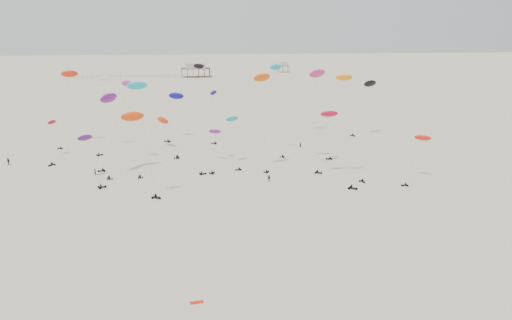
{
  "coord_description": "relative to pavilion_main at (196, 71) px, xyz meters",
  "views": [
    {
      "loc": [
        -13.76,
        -17.93,
        35.73
      ],
      "look_at": [
        0.0,
        88.0,
        7.0
      ],
      "focal_mm": 35.0,
      "sensor_mm": 36.0,
      "label": 1
    }
  ],
  "objects": [
    {
      "name": "rig_8",
      "position": [
        -22.96,
        -244.79,
        12.98
      ],
      "size": [
        10.21,
        9.12,
        20.73
      ],
      "rotation": [
        0.0,
        0.0,
        0.35
      ],
      "color": "black",
      "rests_on": "ground"
    },
    {
      "name": "rig_18",
      "position": [
        -19.4,
        -240.63,
        7.93
      ],
      "size": [
        9.38,
        12.59,
        16.46
      ],
      "rotation": [
        0.0,
        0.0,
        0.42
      ],
      "color": "black",
      "rests_on": "ground"
    },
    {
      "name": "rig_11",
      "position": [
        0.65,
        -240.15,
        7.43
      ],
      "size": [
        6.16,
        16.0,
        22.32
      ],
      "rotation": [
        0.0,
        0.0,
        4.96
      ],
      "color": "black",
      "rests_on": "ground"
    },
    {
      "name": "rig_20",
      "position": [
        -27.84,
        -250.12,
        2.57
      ],
      "size": [
        7.85,
        11.96,
        13.39
      ],
      "rotation": [
        0.0,
        0.0,
        5.19
      ],
      "color": "black",
      "rests_on": "ground"
    },
    {
      "name": "rig_10",
      "position": [
        -9.24,
        -204.51,
        7.12
      ],
      "size": [
        7.16,
        10.76,
        15.55
      ],
      "rotation": [
        0.0,
        0.0,
        1.13
      ],
      "color": "black",
      "rests_on": "ground"
    },
    {
      "name": "rig_16",
      "position": [
        13.99,
        -243.81,
        16.92
      ],
      "size": [
        5.74,
        8.94,
        24.62
      ],
      "rotation": [
        0.0,
        0.0,
        5.51
      ],
      "color": "black",
      "rests_on": "ground"
    },
    {
      "name": "rig_5",
      "position": [
        -29.36,
        -216.2,
        12.08
      ],
      "size": [
        4.73,
        14.8,
        22.62
      ],
      "rotation": [
        0.0,
        0.0,
        5.35
      ],
      "color": "black",
      "rests_on": "ground"
    },
    {
      "name": "rig_4",
      "position": [
        30.57,
        -252.2,
        8.34
      ],
      "size": [
        9.28,
        10.89,
        17.37
      ],
      "rotation": [
        0.0,
        0.0,
        3.44
      ],
      "color": "black",
      "rests_on": "ground"
    },
    {
      "name": "spectator_0",
      "position": [
        -28.05,
        -245.43,
        -4.22
      ],
      "size": [
        0.81,
        0.88,
        1.99
      ],
      "primitive_type": "imported",
      "rotation": [
        0.0,
        0.0,
        2.16
      ],
      "color": "black",
      "rests_on": "ground"
    },
    {
      "name": "rig_15",
      "position": [
        -11.81,
        -219.8,
        2.67
      ],
      "size": [
        7.83,
        18.6,
        16.39
      ],
      "rotation": [
        0.0,
        0.0,
        -0.23
      ],
      "color": "black",
      "rests_on": "ground"
    },
    {
      "name": "rig_21",
      "position": [
        3.77,
        -237.99,
        1.68
      ],
      "size": [
        8.14,
        12.82,
        13.94
      ],
      "rotation": [
        0.0,
        0.0,
        1.8
      ],
      "color": "black",
      "rests_on": "ground"
    },
    {
      "name": "rig_12",
      "position": [
        -22.07,
        -234.12,
        11.68
      ],
      "size": [
        9.7,
        13.69,
        23.37
      ],
      "rotation": [
        0.0,
        0.0,
        1.93
      ],
      "color": "black",
      "rests_on": "ground"
    },
    {
      "name": "spectator_1",
      "position": [
        13.9,
        -256.27,
        -4.22
      ],
      "size": [
        1.06,
        0.75,
        1.98
      ],
      "primitive_type": "imported",
      "rotation": [
        0.0,
        0.0,
        6.07
      ],
      "color": "black",
      "rests_on": "ground"
    },
    {
      "name": "rig_19",
      "position": [
        -13.91,
        -263.97,
        12.73
      ],
      "size": [
        6.34,
        4.04,
        25.06
      ],
      "rotation": [
        0.0,
        0.0,
        4.07
      ],
      "color": "black",
      "rests_on": "ground"
    },
    {
      "name": "spectator_2",
      "position": [
        -52.69,
        -232.66,
        -4.22
      ],
      "size": [
        1.54,
        1.28,
        2.29
      ],
      "primitive_type": "imported",
      "rotation": [
        0.0,
        0.0,
        5.8
      ],
      "color": "black",
      "rests_on": "ground"
    },
    {
      "name": "rig_0",
      "position": [
        20.59,
        -227.85,
        14.57
      ],
      "size": [
        3.97,
        10.94,
        25.54
      ],
      "rotation": [
        0.0,
        0.0,
        3.2
      ],
      "color": "black",
      "rests_on": "ground"
    },
    {
      "name": "rig_14",
      "position": [
        28.02,
        -244.07,
        17.09
      ],
      "size": [
        6.12,
        11.65,
        25.53
      ],
      "rotation": [
        0.0,
        0.0,
        4.15
      ],
      "color": "black",
      "rests_on": "ground"
    },
    {
      "name": "rig_6",
      "position": [
        54.92,
        -207.23,
        11.06
      ],
      "size": [
        9.97,
        6.44,
        18.62
      ],
      "rotation": [
        0.0,
        0.0,
        3.59
      ],
      "color": "black",
      "rests_on": "ground"
    },
    {
      "name": "ground_plane",
      "position": [
        10.0,
        -150.0,
        -4.22
      ],
      "size": [
        900.0,
        900.0,
        0.0
      ],
      "primitive_type": "plane",
      "color": "beige"
    },
    {
      "name": "rig_1",
      "position": [
        5.32,
        -239.82,
        4.82
      ],
      "size": [
        9.07,
        13.54,
        16.25
      ],
      "rotation": [
        0.0,
        0.0,
        5.62
      ],
      "color": "black",
      "rests_on": "ground"
    },
    {
      "name": "pier_fence",
      "position": [
        -52.0,
        -0.0,
        -3.45
      ],
      "size": [
        80.2,
        0.2,
        1.5
      ],
      "color": "black",
      "rests_on": "ground"
    },
    {
      "name": "rig_9",
      "position": [
        49.86,
        -258.1,
        3.59
      ],
      "size": [
        9.87,
        9.5,
        12.83
      ],
      "rotation": [
        0.0,
        0.0,
        1.62
      ],
      "color": "black",
      "rests_on": "ground"
    },
    {
      "name": "rig_2",
      "position": [
        -0.03,
        -206.51,
        12.78
      ],
      "size": [
        6.9,
        14.51,
        25.4
      ],
      "rotation": [
        0.0,
        0.0,
        1.39
      ],
      "color": "black",
      "rests_on": "ground"
    },
    {
      "name": "rig_17",
      "position": [
        -41.17,
        -207.23,
        15.1
      ],
      "size": [
        6.07,
        11.92,
        23.38
      ],
      "rotation": [
        0.0,
        0.0,
        1.31
      ],
      "color": "black",
      "rests_on": "ground"
    },
    {
      "name": "pavilion_main",
      "position": [
        0.0,
        0.0,
        0.0
      ],
      "size": [
        21.0,
        13.0,
        9.8
      ],
      "color": "brown",
      "rests_on": "ground"
    },
    {
      "name": "rig_13",
      "position": [
        32.11,
        -234.48,
        2.83
      ],
      "size": [
        4.95,
        6.56,
        9.6
      ],
      "rotation": [
        0.0,
        0.0,
        1.54
      ],
      "color": "black",
      "rests_on": "ground"
    },
    {
      "name": "rig_3",
      "position": [
        -42.14,
        -228.89,
        0.9
      ],
      "size": [
        4.4,
        14.72,
        14.6
      ],
      "rotation": [
        0.0,
        0.0,
        2.63
      ],
      "color": "black",
      "rests_on": "ground"
    },
    {
      "name": "grounded_kite_b",
      "position": [
        -3.97,
        -308.03,
        -4.22
      ],
      "size": [
        1.87,
        0.89,
        0.07
      ],
      "primitive_type": "cube",
      "rotation": [
        0.0,
        0.0,
        0.11
      ],
      "color": "red",
      "rests_on": "ground"
    },
    {
      "name": "spectator_3",
      "position": [
        28.54,
        -223.9,
        -4.22
      ],
      "size": [
        0.88,
        0.85,
        2.0
      ],
      "primitive_type": "imported",
      "rotation": [
        0.0,
        0.0,
        2.44
      ],
      "color": "black",
      "rests_on": "ground"
    },
    {
      "name": "rig_7",
      "position": [
        31.96,
        -257.05,
        11.63
      ],
      "size": [
        4.15,
        13.51,
        25.58
      ],
      "rotation": [
        0.0,
        0.0,
        4.04
      ],
      "color": "black",
      "rests_on": "ground"
    },
    {
      "name": "pavilion_small",
      "position": [
        70.0,
        30.0,
        -0.74
      ],
      "size": [
        9.0,
        7.0,
        8.0
      ],
      "color": "brown",
      "rests_on": "ground"
    }
  ]
}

